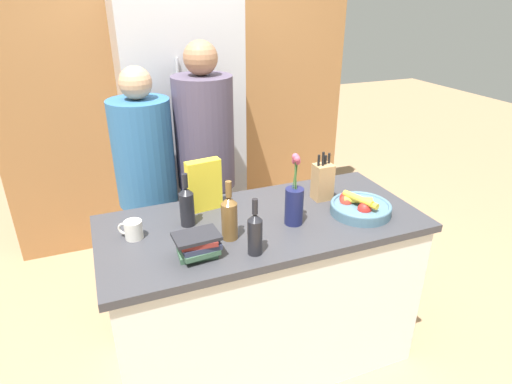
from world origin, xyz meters
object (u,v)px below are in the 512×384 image
(flower_vase, at_px, (294,203))
(cereal_box, at_px, (204,185))
(book_stack, at_px, (198,245))
(person_at_sink, at_px, (147,183))
(bottle_oil, at_px, (255,233))
(bottle_vinegar, at_px, (229,216))
(coffee_mug, at_px, (133,230))
(fruit_bowl, at_px, (359,207))
(knife_block, at_px, (323,181))
(refrigerator, at_px, (182,139))
(person_in_blue, at_px, (206,164))
(bottle_wine, at_px, (187,205))

(flower_vase, distance_m, cereal_box, 0.49)
(book_stack, xyz_separation_m, person_at_sink, (-0.09, 0.93, -0.07))
(flower_vase, distance_m, book_stack, 0.54)
(book_stack, distance_m, bottle_oil, 0.26)
(bottle_oil, bearing_deg, bottle_vinegar, 111.07)
(cereal_box, bearing_deg, coffee_mug, -157.13)
(fruit_bowl, distance_m, bottle_vinegar, 0.72)
(knife_block, distance_m, coffee_mug, 1.05)
(refrigerator, relative_size, book_stack, 9.49)
(bottle_oil, bearing_deg, person_at_sink, 108.26)
(refrigerator, xyz_separation_m, bottle_oil, (-0.03, -1.57, 0.05))
(fruit_bowl, height_order, coffee_mug, fruit_bowl)
(bottle_oil, bearing_deg, person_in_blue, 87.06)
(person_in_blue, bearing_deg, fruit_bowl, -38.23)
(knife_block, bearing_deg, person_at_sink, 145.20)
(flower_vase, bearing_deg, fruit_bowl, -4.85)
(fruit_bowl, height_order, bottle_vinegar, bottle_vinegar)
(knife_block, xyz_separation_m, person_at_sink, (-0.89, 0.62, -0.12))
(bottle_vinegar, distance_m, person_in_blue, 0.83)
(person_at_sink, bearing_deg, bottle_vinegar, -65.81)
(refrigerator, bearing_deg, person_at_sink, -121.91)
(bottle_vinegar, relative_size, person_at_sink, 0.18)
(knife_block, distance_m, bottle_oil, 0.68)
(coffee_mug, bearing_deg, book_stack, -46.71)
(person_at_sink, bearing_deg, knife_block, -28.30)
(refrigerator, bearing_deg, fruit_bowl, -66.26)
(bottle_vinegar, xyz_separation_m, person_in_blue, (0.11, 0.82, -0.06))
(cereal_box, xyz_separation_m, bottle_wine, (-0.13, -0.14, -0.03))
(fruit_bowl, relative_size, coffee_mug, 2.80)
(flower_vase, relative_size, bottle_vinegar, 1.28)
(flower_vase, bearing_deg, knife_block, 35.79)
(knife_block, height_order, bottle_oil, knife_block)
(cereal_box, relative_size, person_at_sink, 0.17)
(book_stack, relative_size, bottle_wine, 0.74)
(bottle_oil, distance_m, bottle_vinegar, 0.18)
(cereal_box, distance_m, person_at_sink, 0.57)
(bottle_vinegar, bearing_deg, flower_vase, 3.24)
(knife_block, distance_m, book_stack, 0.86)
(bottle_wine, distance_m, person_at_sink, 0.65)
(knife_block, height_order, person_at_sink, person_at_sink)
(coffee_mug, bearing_deg, knife_block, 2.61)
(coffee_mug, distance_m, person_in_blue, 0.85)
(cereal_box, bearing_deg, bottle_wine, -132.98)
(bottle_wine, xyz_separation_m, person_at_sink, (-0.11, 0.63, -0.12))
(refrigerator, bearing_deg, flower_vase, -79.65)
(fruit_bowl, bearing_deg, bottle_wine, 166.20)
(cereal_box, bearing_deg, book_stack, -109.12)
(bottle_oil, bearing_deg, bottle_wine, 120.73)
(refrigerator, distance_m, bottle_wine, 1.23)
(fruit_bowl, distance_m, person_in_blue, 1.03)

